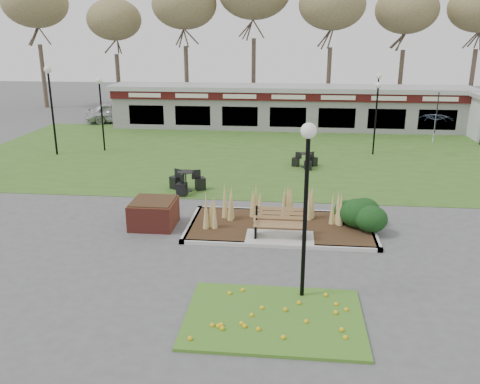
# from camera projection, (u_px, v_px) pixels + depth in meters

# --- Properties ---
(ground) EXTENTS (100.00, 100.00, 0.00)m
(ground) POSITION_uv_depth(u_px,v_px,m) (279.00, 242.00, 16.38)
(ground) COLOR #515154
(ground) RESTS_ON ground
(lawn) EXTENTS (34.00, 16.00, 0.02)m
(lawn) POSITION_uv_depth(u_px,v_px,m) (286.00, 155.00, 27.74)
(lawn) COLOR #355E1D
(lawn) RESTS_ON ground
(flower_bed) EXTENTS (4.20, 3.00, 0.16)m
(flower_bed) POSITION_uv_depth(u_px,v_px,m) (274.00, 317.00, 12.00)
(flower_bed) COLOR #377421
(flower_bed) RESTS_ON ground
(planting_bed) EXTENTS (6.75, 3.40, 1.27)m
(planting_bed) POSITION_uv_depth(u_px,v_px,m) (318.00, 218.00, 17.42)
(planting_bed) COLOR #362215
(planting_bed) RESTS_ON ground
(park_bench) EXTENTS (1.70, 0.66, 0.93)m
(park_bench) POSITION_uv_depth(u_px,v_px,m) (280.00, 222.00, 16.44)
(park_bench) COLOR #976744
(park_bench) RESTS_ON ground
(brick_planter) EXTENTS (1.50, 1.50, 0.95)m
(brick_planter) POSITION_uv_depth(u_px,v_px,m) (154.00, 213.00, 17.61)
(brick_planter) COLOR maroon
(brick_planter) RESTS_ON ground
(food_pavilion) EXTENTS (24.60, 3.40, 2.90)m
(food_pavilion) POSITION_uv_depth(u_px,v_px,m) (288.00, 107.00, 34.84)
(food_pavilion) COLOR gray
(food_pavilion) RESTS_ON ground
(tree_backdrop) EXTENTS (47.24, 5.24, 10.36)m
(tree_backdrop) POSITION_uv_depth(u_px,v_px,m) (292.00, 5.00, 40.34)
(tree_backdrop) COLOR #47382B
(tree_backdrop) RESTS_ON ground
(lamp_post_near_left) EXTENTS (0.37, 0.37, 4.52)m
(lamp_post_near_left) POSITION_uv_depth(u_px,v_px,m) (307.00, 174.00, 11.99)
(lamp_post_near_left) COLOR black
(lamp_post_near_left) RESTS_ON ground
(lamp_post_mid_left) EXTENTS (0.39, 0.39, 4.75)m
(lamp_post_mid_left) POSITION_uv_depth(u_px,v_px,m) (50.00, 91.00, 26.79)
(lamp_post_mid_left) COLOR black
(lamp_post_mid_left) RESTS_ON ground
(lamp_post_mid_right) EXTENTS (0.32, 0.32, 3.91)m
(lamp_post_mid_right) POSITION_uv_depth(u_px,v_px,m) (377.00, 102.00, 26.98)
(lamp_post_mid_right) COLOR black
(lamp_post_mid_right) RESTS_ON ground
(lamp_post_far_right) EXTENTS (0.33, 0.33, 4.01)m
(lamp_post_far_right) POSITION_uv_depth(u_px,v_px,m) (378.00, 92.00, 31.06)
(lamp_post_far_right) COLOR black
(lamp_post_far_right) RESTS_ON ground
(lamp_post_far_left) EXTENTS (0.34, 0.34, 4.06)m
(lamp_post_far_left) POSITION_uv_depth(u_px,v_px,m) (100.00, 98.00, 27.85)
(lamp_post_far_left) COLOR black
(lamp_post_far_left) RESTS_ON ground
(bistro_set_a) EXTENTS (1.62, 1.46, 0.86)m
(bistro_set_a) POSITION_uv_depth(u_px,v_px,m) (186.00, 185.00, 21.42)
(bistro_set_a) COLOR black
(bistro_set_a) RESTS_ON ground
(bistro_set_b) EXTENTS (1.31, 1.27, 0.71)m
(bistro_set_b) POSITION_uv_depth(u_px,v_px,m) (306.00, 163.00, 25.15)
(bistro_set_b) COLOR black
(bistro_set_b) RESTS_ON ground
(patio_umbrella) EXTENTS (2.41, 2.43, 2.27)m
(patio_umbrella) POSITION_uv_depth(u_px,v_px,m) (435.00, 128.00, 27.47)
(patio_umbrella) COLOR black
(patio_umbrella) RESTS_ON ground
(car_silver) EXTENTS (4.71, 3.17, 1.49)m
(car_silver) POSITION_uv_depth(u_px,v_px,m) (116.00, 112.00, 37.27)
(car_silver) COLOR silver
(car_silver) RESTS_ON ground
(car_black) EXTENTS (4.33, 2.06, 1.37)m
(car_black) POSITION_uv_depth(u_px,v_px,m) (146.00, 113.00, 37.32)
(car_black) COLOR black
(car_black) RESTS_ON ground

